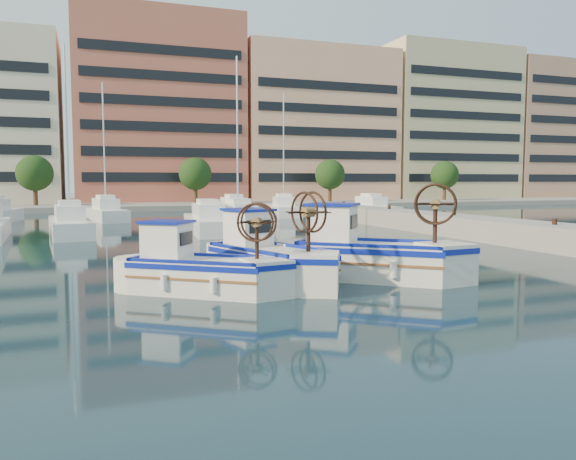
# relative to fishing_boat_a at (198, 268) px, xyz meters

# --- Properties ---
(ground) EXTENTS (300.00, 300.00, 0.00)m
(ground) POSITION_rel_fishing_boat_a_xyz_m (5.35, -1.08, -0.75)
(ground) COLOR #193242
(ground) RESTS_ON ground
(quay) EXTENTS (3.00, 60.00, 1.20)m
(quay) POSITION_rel_fishing_boat_a_xyz_m (18.35, 6.92, -0.15)
(quay) COLOR gray
(quay) RESTS_ON ground
(waterfront) EXTENTS (180.00, 40.00, 25.60)m
(waterfront) POSITION_rel_fishing_boat_a_xyz_m (14.59, 63.96, 10.35)
(waterfront) COLOR gray
(waterfront) RESTS_ON ground
(yacht_marina) EXTENTS (39.09, 23.13, 11.50)m
(yacht_marina) POSITION_rel_fishing_boat_a_xyz_m (1.47, 26.31, -0.22)
(yacht_marina) COLOR white
(yacht_marina) RESTS_ON ground
(fishing_boat_a) EXTENTS (4.38, 3.87, 2.71)m
(fishing_boat_a) POSITION_rel_fishing_boat_a_xyz_m (0.00, 0.00, 0.00)
(fishing_boat_a) COLOR silver
(fishing_boat_a) RESTS_ON ground
(fishing_boat_b) EXTENTS (3.32, 4.99, 3.02)m
(fishing_boat_b) POSITION_rel_fishing_boat_a_xyz_m (2.47, 0.98, 0.09)
(fishing_boat_b) COLOR silver
(fishing_boat_b) RESTS_ON ground
(fishing_boat_c) EXTENTS (5.19, 4.76, 3.25)m
(fishing_boat_c) POSITION_rel_fishing_boat_a_xyz_m (5.81, 0.46, 0.15)
(fishing_boat_c) COLOR silver
(fishing_boat_c) RESTS_ON ground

